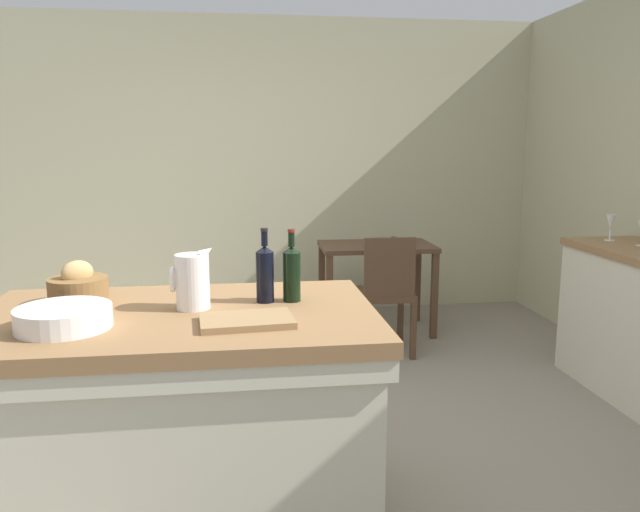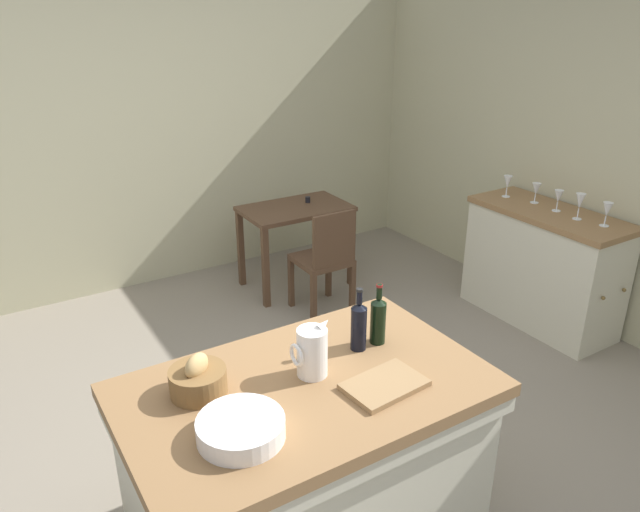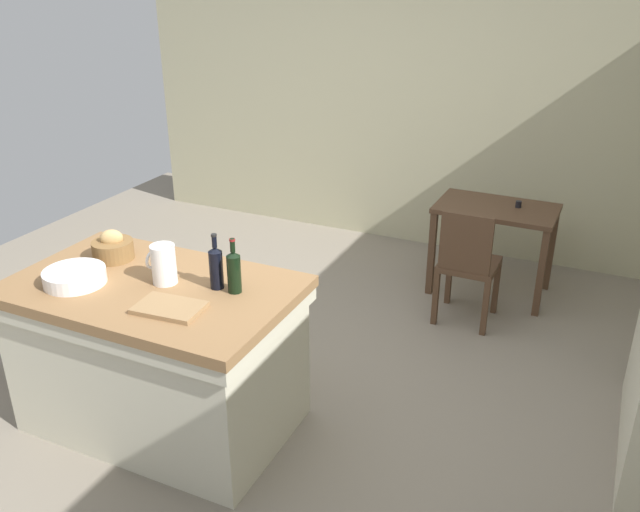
# 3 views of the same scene
# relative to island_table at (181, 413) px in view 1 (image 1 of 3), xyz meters

# --- Properties ---
(ground_plane) EXTENTS (6.76, 6.76, 0.00)m
(ground_plane) POSITION_rel_island_table_xyz_m (0.38, 0.65, -0.48)
(ground_plane) COLOR gray
(wall_back) EXTENTS (5.32, 0.12, 2.60)m
(wall_back) POSITION_rel_island_table_xyz_m (0.38, 3.25, 0.82)
(wall_back) COLOR #B7B28E
(wall_back) RESTS_ON ground
(island_table) EXTENTS (1.52, 0.94, 0.88)m
(island_table) POSITION_rel_island_table_xyz_m (0.00, 0.00, 0.00)
(island_table) COLOR olive
(island_table) RESTS_ON ground
(writing_desk) EXTENTS (0.91, 0.58, 0.77)m
(writing_desk) POSITION_rel_island_table_xyz_m (1.34, 2.45, 0.13)
(writing_desk) COLOR #513826
(writing_desk) RESTS_ON ground
(wooden_chair) EXTENTS (0.40, 0.40, 0.88)m
(wooden_chair) POSITION_rel_island_table_xyz_m (1.28, 1.87, -0.00)
(wooden_chair) COLOR #513826
(wooden_chair) RESTS_ON ground
(pitcher) EXTENTS (0.17, 0.13, 0.26)m
(pitcher) POSITION_rel_island_table_xyz_m (0.06, 0.05, 0.52)
(pitcher) COLOR white
(pitcher) RESTS_ON island_table
(wash_bowl) EXTENTS (0.32, 0.32, 0.08)m
(wash_bowl) POSITION_rel_island_table_xyz_m (-0.37, -0.16, 0.45)
(wash_bowl) COLOR white
(wash_bowl) RESTS_ON island_table
(bread_basket) EXTENTS (0.23, 0.23, 0.18)m
(bread_basket) POSITION_rel_island_table_xyz_m (-0.40, 0.18, 0.47)
(bread_basket) COLOR brown
(bread_basket) RESTS_ON island_table
(cutting_board) EXTENTS (0.35, 0.24, 0.02)m
(cutting_board) POSITION_rel_island_table_xyz_m (0.26, -0.19, 0.42)
(cutting_board) COLOR #99754C
(cutting_board) RESTS_ON island_table
(wine_bottle_dark) EXTENTS (0.07, 0.07, 0.30)m
(wine_bottle_dark) POSITION_rel_island_table_xyz_m (0.45, 0.11, 0.53)
(wine_bottle_dark) COLOR black
(wine_bottle_dark) RESTS_ON island_table
(wine_bottle_amber) EXTENTS (0.07, 0.07, 0.30)m
(wine_bottle_amber) POSITION_rel_island_table_xyz_m (0.34, 0.11, 0.53)
(wine_bottle_amber) COLOR black
(wine_bottle_amber) RESTS_ON island_table
(wine_glass_far_right) EXTENTS (0.07, 0.07, 0.17)m
(wine_glass_far_right) POSITION_rel_island_table_xyz_m (2.62, 1.32, 0.54)
(wine_glass_far_right) COLOR white
(wine_glass_far_right) RESTS_ON side_cabinet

